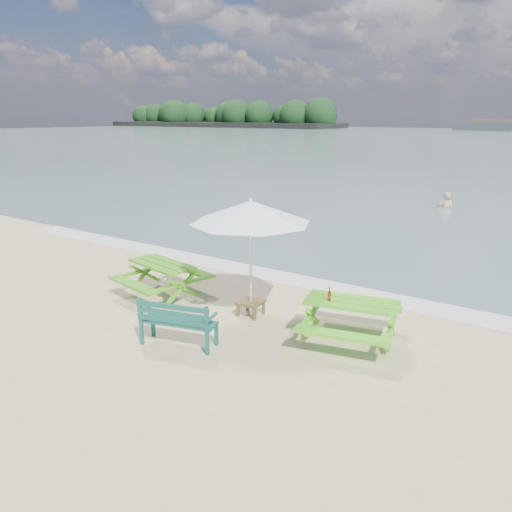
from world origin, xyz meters
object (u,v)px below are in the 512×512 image
Objects in this scene: beer_bottle at (329,296)px; side_table at (251,308)px; patio_umbrella at (250,212)px; swimmer at (445,212)px; park_bench at (179,331)px; picnic_table_right at (351,322)px; picnic_table_left at (163,280)px.

side_table is at bearing 173.99° from beer_bottle.
side_table is 0.20× the size of patio_umbrella.
swimmer is (0.03, 15.57, -2.44)m from patio_umbrella.
park_bench reaches higher than swimmer.
patio_umbrella is (-0.00, 0.00, 2.06)m from side_table.
beer_bottle is (1.91, -0.20, 0.72)m from side_table.
beer_bottle is at bearing -148.82° from picnic_table_right.
side_table is (2.39, 0.18, -0.22)m from picnic_table_left.
patio_umbrella is at bearing -179.66° from picnic_table_right.
picnic_table_left is 15.94m from swimmer.
picnic_table_right is 0.65m from beer_bottle.
park_bench is at bearing -91.03° from swimmer.
beer_bottle is (2.19, 1.69, 0.62)m from park_bench.
beer_bottle reaches higher than picnic_table_right.
beer_bottle is at bearing -0.26° from picnic_table_left.
picnic_table_left is 1.43× the size of park_bench.
beer_bottle is (-0.35, -0.21, 0.50)m from picnic_table_right.
side_table is (-2.26, -0.01, -0.22)m from picnic_table_right.
picnic_table_left is at bearing -177.60° from picnic_table_right.
picnic_table_right is at bearing -81.84° from swimmer.
side_table is 0.29× the size of swimmer.
side_table is 15.57m from swimmer.
side_table is at bearing -90.11° from swimmer.
patio_umbrella is (-2.26, -0.01, 1.84)m from picnic_table_right.
picnic_table_right reaches higher than picnic_table_left.
swimmer is at bearing 89.89° from side_table.
picnic_table_right is 3.18m from park_bench.
swimmer is (2.42, 15.75, -0.59)m from picnic_table_left.
park_bench is at bearing -98.49° from side_table.
side_table is at bearing 4.34° from picnic_table_left.
patio_umbrella reaches higher than beer_bottle.
picnic_table_left is 0.97× the size of picnic_table_right.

